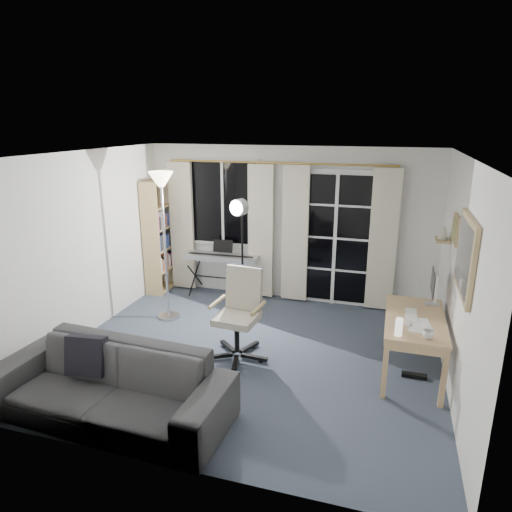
{
  "coord_description": "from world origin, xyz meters",
  "views": [
    {
      "loc": [
        1.53,
        -4.78,
        2.75
      ],
      "look_at": [
        -0.02,
        0.35,
        1.16
      ],
      "focal_mm": 32.0,
      "sensor_mm": 36.0,
      "label": 1
    }
  ],
  "objects": [
    {
      "name": "torchiere_lamp",
      "position": [
        -1.45,
        0.71,
        1.69
      ],
      "size": [
        0.4,
        0.4,
        2.1
      ],
      "rotation": [
        0.0,
        0.0,
        -0.22
      ],
      "color": "#B2B2B7",
      "rests_on": "floor"
    },
    {
      "name": "bookshelf",
      "position": [
        -2.12,
        1.82,
        0.88
      ],
      "size": [
        0.32,
        0.87,
        1.85
      ],
      "rotation": [
        0.0,
        0.0,
        0.03
      ],
      "color": "tan",
      "rests_on": "floor"
    },
    {
      "name": "mug",
      "position": [
        1.98,
        -0.37,
        0.73
      ],
      "size": [
        0.11,
        0.09,
        0.11
      ],
      "primitive_type": "imported",
      "rotation": [
        0.0,
        0.0,
        -0.0
      ],
      "color": "silver",
      "rests_on": "desk"
    },
    {
      "name": "monitor",
      "position": [
        2.08,
        0.58,
        0.93
      ],
      "size": [
        0.16,
        0.49,
        0.42
      ],
      "rotation": [
        0.0,
        0.0,
        -0.0
      ],
      "color": "silver",
      "rests_on": "desk"
    },
    {
      "name": "french_door",
      "position": [
        0.75,
        1.97,
        1.03
      ],
      "size": [
        1.32,
        0.09,
        2.11
      ],
      "color": "white",
      "rests_on": "floor"
    },
    {
      "name": "wall_shelf",
      "position": [
        2.16,
        1.05,
        1.41
      ],
      "size": [
        0.16,
        0.3,
        0.18
      ],
      "color": "tan",
      "rests_on": "floor"
    },
    {
      "name": "window",
      "position": [
        -1.05,
        1.97,
        1.5
      ],
      "size": [
        1.2,
        0.08,
        1.4
      ],
      "color": "white",
      "rests_on": "floor"
    },
    {
      "name": "desk",
      "position": [
        1.88,
        0.13,
        0.59
      ],
      "size": [
        0.64,
        1.27,
        0.68
      ],
      "rotation": [
        0.0,
        0.0,
        -0.0
      ],
      "color": "tan",
      "rests_on": "floor"
    },
    {
      "name": "sofa",
      "position": [
        -0.9,
        -1.55,
        0.46
      ],
      "size": [
        2.36,
        0.8,
        0.91
      ],
      "rotation": [
        0.0,
        0.0,
        -0.05
      ],
      "color": "#323235",
      "rests_on": "floor"
    },
    {
      "name": "keyboard_piano",
      "position": [
        -1.0,
        1.7,
        0.66
      ],
      "size": [
        1.21,
        0.61,
        0.87
      ],
      "rotation": [
        0.0,
        0.0,
        0.04
      ],
      "color": "black",
      "rests_on": "floor"
    },
    {
      "name": "framed_print",
      "position": [
        2.23,
        0.55,
        1.6
      ],
      "size": [
        0.03,
        0.42,
        0.32
      ],
      "color": "tan",
      "rests_on": "floor"
    },
    {
      "name": "curtains",
      "position": [
        -0.14,
        1.88,
        1.09
      ],
      "size": [
        3.6,
        0.07,
        2.13
      ],
      "color": "gold",
      "rests_on": "floor"
    },
    {
      "name": "desk_clutter",
      "position": [
        1.82,
        -0.09,
        0.53
      ],
      "size": [
        0.4,
        0.77,
        0.86
      ],
      "rotation": [
        0.0,
        0.0,
        -0.0
      ],
      "color": "white",
      "rests_on": "desk"
    },
    {
      "name": "wall_mirror",
      "position": [
        2.22,
        -0.35,
        1.55
      ],
      "size": [
        0.04,
        0.94,
        0.74
      ],
      "color": "tan",
      "rests_on": "floor"
    },
    {
      "name": "floor",
      "position": [
        0.0,
        0.0,
        -0.01
      ],
      "size": [
        4.5,
        4.0,
        0.02
      ],
      "primitive_type": "cube",
      "color": "#374251",
      "rests_on": "ground"
    },
    {
      "name": "office_chair",
      "position": [
        -0.1,
        0.01,
        0.64
      ],
      "size": [
        0.74,
        0.75,
        1.09
      ],
      "rotation": [
        0.0,
        0.0,
        -0.09
      ],
      "color": "black",
      "rests_on": "floor"
    },
    {
      "name": "studio_light",
      "position": [
        -0.48,
        1.09,
        1.41
      ],
      "size": [
        0.4,
        0.4,
        1.76
      ],
      "rotation": [
        0.0,
        0.0,
        -0.38
      ],
      "color": "black",
      "rests_on": "floor"
    }
  ]
}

